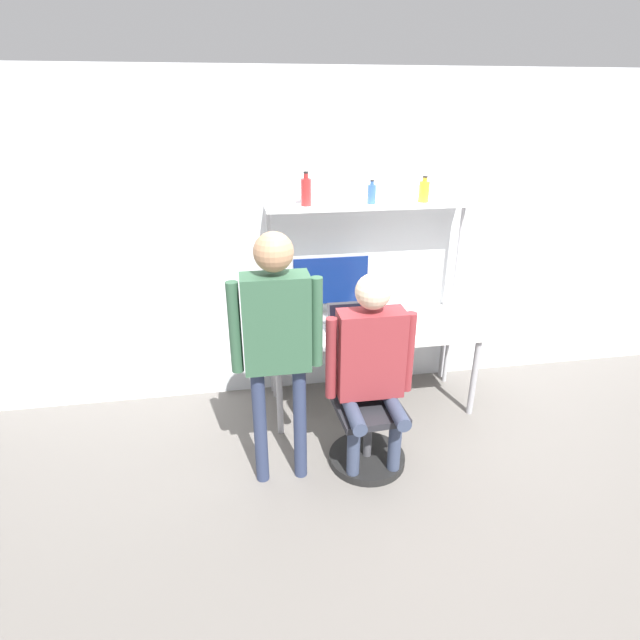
# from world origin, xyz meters

# --- Properties ---
(ground_plane) EXTENTS (12.00, 12.00, 0.00)m
(ground_plane) POSITION_xyz_m (0.00, 0.00, 0.00)
(ground_plane) COLOR slate
(wall_back) EXTENTS (8.00, 0.06, 2.70)m
(wall_back) POSITION_xyz_m (0.00, 0.81, 1.35)
(wall_back) COLOR silver
(wall_back) RESTS_ON ground_plane
(desk) EXTENTS (1.74, 0.76, 0.73)m
(desk) POSITION_xyz_m (0.00, 0.40, 0.66)
(desk) COLOR silver
(desk) RESTS_ON ground_plane
(shelf_unit) EXTENTS (1.65, 0.30, 1.71)m
(shelf_unit) POSITION_xyz_m (0.00, 0.62, 1.47)
(shelf_unit) COLOR white
(shelf_unit) RESTS_ON ground_plane
(monitor) EXTENTS (0.65, 0.23, 0.56)m
(monitor) POSITION_xyz_m (-0.31, 0.61, 1.05)
(monitor) COLOR #B7B7BC
(monitor) RESTS_ON desk
(laptop) EXTENTS (0.31, 0.26, 0.25)m
(laptop) POSITION_xyz_m (-0.23, 0.28, 0.80)
(laptop) COLOR #333338
(laptop) RESTS_ON desk
(cell_phone) EXTENTS (0.07, 0.15, 0.01)m
(cell_phone) POSITION_xyz_m (0.04, 0.29, 0.74)
(cell_phone) COLOR black
(cell_phone) RESTS_ON desk
(office_chair) EXTENTS (0.56, 0.56, 0.94)m
(office_chair) POSITION_xyz_m (-0.22, -0.34, 0.29)
(office_chair) COLOR black
(office_chair) RESTS_ON ground_plane
(person_seated) EXTENTS (0.62, 0.48, 1.45)m
(person_seated) POSITION_xyz_m (-0.22, -0.38, 0.87)
(person_seated) COLOR #38425B
(person_seated) RESTS_ON ground_plane
(person_standing) EXTENTS (0.58, 0.24, 1.77)m
(person_standing) POSITION_xyz_m (-0.85, -0.44, 1.14)
(person_standing) COLOR #2D3856
(person_standing) RESTS_ON ground_plane
(bottle_amber) EXTENTS (0.08, 0.08, 0.20)m
(bottle_amber) POSITION_xyz_m (0.45, 0.62, 1.79)
(bottle_amber) COLOR gold
(bottle_amber) RESTS_ON shelf_unit
(bottle_red) EXTENTS (0.08, 0.08, 0.26)m
(bottle_red) POSITION_xyz_m (-0.51, 0.62, 1.82)
(bottle_red) COLOR maroon
(bottle_red) RESTS_ON shelf_unit
(bottle_blue) EXTENTS (0.07, 0.07, 0.18)m
(bottle_blue) POSITION_xyz_m (0.02, 0.62, 1.78)
(bottle_blue) COLOR #335999
(bottle_blue) RESTS_ON shelf_unit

